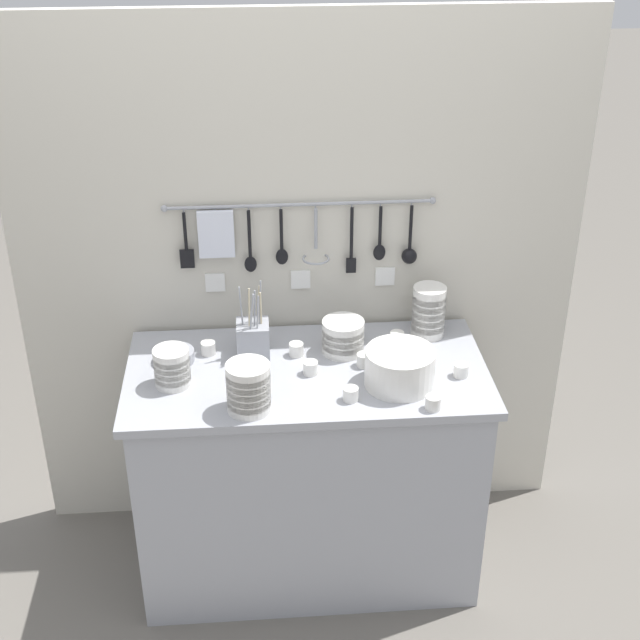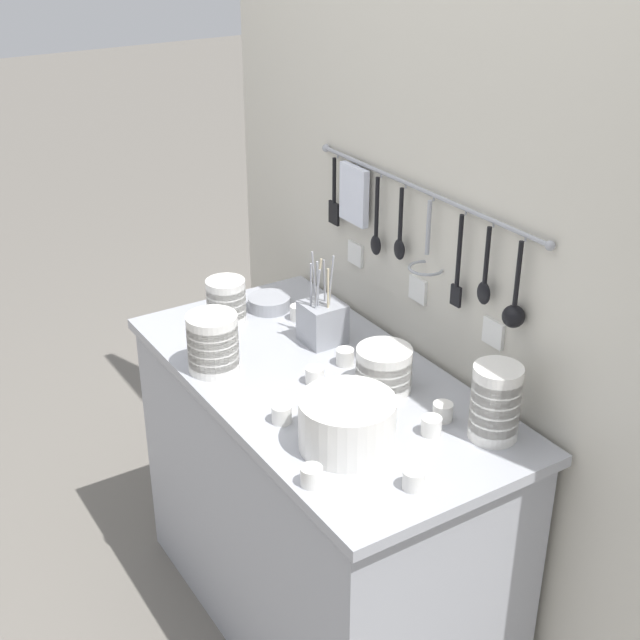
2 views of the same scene
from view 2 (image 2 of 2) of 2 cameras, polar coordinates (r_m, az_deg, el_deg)
The scene contains 19 objects.
ground_plane at distance 2.93m, azimuth 0.03°, elevation -18.31°, with size 20.00×20.00×0.00m, color #666059.
counter at distance 2.65m, azimuth 0.03°, elevation -11.74°, with size 1.23×0.62×0.85m.
back_wall at distance 2.52m, azimuth 6.68°, elevation 1.11°, with size 2.03×0.11×1.98m.
bowl_stack_nested_right at distance 2.42m, azimuth -6.87°, elevation -1.46°, with size 0.14×0.14×0.16m.
bowl_stack_short_front at distance 2.70m, azimuth -6.03°, elevation 1.24°, with size 0.12×0.12×0.13m.
bowl_stack_tall_left at distance 2.16m, azimuth 11.16°, elevation -5.19°, with size 0.12×0.12×0.19m.
bowl_stack_back_corner at distance 2.33m, azimuth 4.11°, elevation -3.16°, with size 0.15×0.15×0.12m.
plate_stack at distance 2.11m, azimuth 1.75°, elevation -6.60°, with size 0.23×0.23×0.13m.
steel_mixing_bowl at distance 2.78m, azimuth -3.27°, elevation 1.10°, with size 0.13×0.13×0.04m.
cutlery_caddy at distance 2.56m, azimuth 0.16°, elevation -0.08°, with size 0.11×0.11×0.28m.
cup_centre at distance 2.18m, azimuth 7.14°, elevation -6.74°, with size 0.05×0.05×0.05m.
cup_by_caddy at distance 2.00m, azimuth 6.01°, elevation -10.11°, with size 0.05×0.05×0.05m.
cup_front_right at distance 2.26m, azimuth 2.93°, elevation -5.33°, with size 0.05×0.05×0.05m.
cup_edge_near at distance 2.24m, azimuth 7.86°, elevation -5.83°, with size 0.05×0.05×0.05m.
cup_front_left at distance 2.37m, azimuth -0.34°, elevation -3.56°, with size 0.05×0.05×0.05m.
cup_beside_plates at distance 2.71m, azimuth -1.40°, elevation 0.48°, with size 0.05×0.05×0.05m.
cup_back_left at distance 2.21m, azimuth -2.47°, elevation -6.03°, with size 0.05×0.05×0.05m.
cup_back_right at distance 2.46m, azimuth 1.61°, elevation -2.38°, with size 0.05×0.05×0.05m.
cup_mid_row at distance 2.00m, azimuth -0.55°, elevation -9.96°, with size 0.05×0.05×0.05m.
Camera 2 is at (1.75, -1.10, 2.07)m, focal length 50.00 mm.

